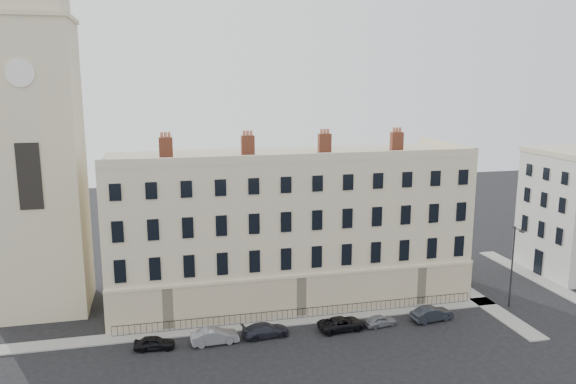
# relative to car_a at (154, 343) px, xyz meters

# --- Properties ---
(ground) EXTENTS (160.00, 160.00, 0.00)m
(ground) POSITION_rel_car_a_xyz_m (19.81, -2.29, -0.58)
(ground) COLOR black
(ground) RESTS_ON ground
(terrace) EXTENTS (36.22, 12.22, 17.00)m
(terrace) POSITION_rel_car_a_xyz_m (13.84, 9.68, 6.91)
(terrace) COLOR beige
(terrace) RESTS_ON ground
(church_tower) EXTENTS (8.00, 8.13, 44.00)m
(church_tower) POSITION_rel_car_a_xyz_m (-10.19, 11.70, 18.08)
(church_tower) COLOR beige
(church_tower) RESTS_ON ground
(pavement_terrace) EXTENTS (48.00, 2.00, 0.12)m
(pavement_terrace) POSITION_rel_car_a_xyz_m (9.81, 2.71, -0.52)
(pavement_terrace) COLOR gray
(pavement_terrace) RESTS_ON ground
(pavement_east_return) EXTENTS (2.00, 24.00, 0.12)m
(pavement_east_return) POSITION_rel_car_a_xyz_m (32.81, 5.71, -0.52)
(pavement_east_return) COLOR gray
(pavement_east_return) RESTS_ON ground
(pavement_adjacent) EXTENTS (2.00, 20.00, 0.12)m
(pavement_adjacent) POSITION_rel_car_a_xyz_m (42.81, 7.71, -0.52)
(pavement_adjacent) COLOR gray
(pavement_adjacent) RESTS_ON ground
(railings) EXTENTS (35.00, 0.04, 0.96)m
(railings) POSITION_rel_car_a_xyz_m (13.81, 3.11, -0.03)
(railings) COLOR black
(railings) RESTS_ON ground
(car_a) EXTENTS (3.53, 1.66, 1.17)m
(car_a) POSITION_rel_car_a_xyz_m (0.00, 0.00, 0.00)
(car_a) COLOR black
(car_a) RESTS_ON ground
(car_b) EXTENTS (4.19, 1.66, 1.36)m
(car_b) POSITION_rel_car_a_xyz_m (5.08, -0.12, 0.09)
(car_b) COLOR gray
(car_b) RESTS_ON ground
(car_c) EXTENTS (4.38, 2.08, 1.23)m
(car_c) POSITION_rel_car_a_xyz_m (9.62, 0.18, 0.03)
(car_c) COLOR #20222B
(car_c) RESTS_ON ground
(car_d) EXTENTS (4.53, 2.41, 1.21)m
(car_d) POSITION_rel_car_a_xyz_m (16.64, -0.10, 0.02)
(car_d) COLOR black
(car_d) RESTS_ON ground
(car_e) EXTENTS (3.27, 1.71, 1.06)m
(car_e) POSITION_rel_car_a_xyz_m (20.40, -0.12, -0.05)
(car_e) COLOR slate
(car_e) RESTS_ON ground
(car_f) EXTENTS (4.25, 1.97, 1.35)m
(car_f) POSITION_rel_car_a_xyz_m (25.61, -0.13, 0.09)
(car_f) COLOR #20242B
(car_f) RESTS_ON ground
(streetlamp) EXTENTS (0.52, 1.79, 8.34)m
(streetlamp) POSITION_rel_car_a_xyz_m (34.78, 1.05, 4.04)
(streetlamp) COLOR #29292D
(streetlamp) RESTS_ON ground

